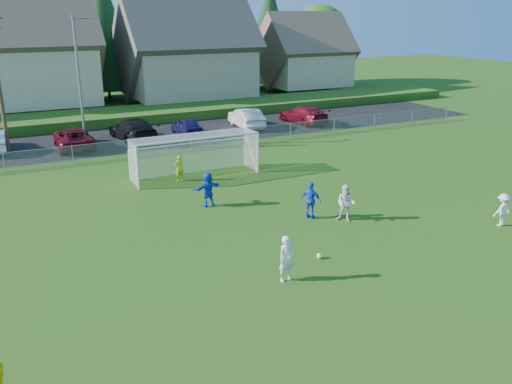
# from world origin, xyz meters

# --- Properties ---
(ground) EXTENTS (160.00, 160.00, 0.00)m
(ground) POSITION_xyz_m (0.00, 0.00, 0.00)
(ground) COLOR #193D0C
(ground) RESTS_ON ground
(asphalt_lot) EXTENTS (60.00, 60.00, 0.00)m
(asphalt_lot) POSITION_xyz_m (0.00, 27.50, 0.01)
(asphalt_lot) COLOR black
(asphalt_lot) RESTS_ON ground
(grass_embankment) EXTENTS (70.00, 6.00, 0.80)m
(grass_embankment) POSITION_xyz_m (0.00, 35.00, 0.40)
(grass_embankment) COLOR #1E420F
(grass_embankment) RESTS_ON ground
(soccer_ball) EXTENTS (0.22, 0.22, 0.22)m
(soccer_ball) POSITION_xyz_m (0.39, 3.22, 0.11)
(soccer_ball) COLOR white
(soccer_ball) RESTS_ON ground
(player_white_a) EXTENTS (0.66, 0.47, 1.73)m
(player_white_a) POSITION_xyz_m (-1.68, 2.23, 0.86)
(player_white_a) COLOR white
(player_white_a) RESTS_ON ground
(player_white_b) EXTENTS (1.05, 1.07, 1.74)m
(player_white_b) POSITION_xyz_m (3.68, 6.10, 0.87)
(player_white_b) COLOR white
(player_white_b) RESTS_ON ground
(player_white_c) EXTENTS (0.98, 0.57, 1.51)m
(player_white_c) POSITION_xyz_m (9.68, 2.45, 0.76)
(player_white_c) COLOR white
(player_white_c) RESTS_ON ground
(player_blue_a) EXTENTS (0.96, 1.08, 1.75)m
(player_blue_a) POSITION_xyz_m (2.43, 7.13, 0.88)
(player_blue_a) COLOR blue
(player_blue_a) RESTS_ON ground
(player_blue_b) EXTENTS (1.69, 0.85, 1.75)m
(player_blue_b) POSITION_xyz_m (-1.23, 10.87, 0.87)
(player_blue_b) COLOR blue
(player_blue_b) RESTS_ON ground
(goalkeeper) EXTENTS (0.60, 0.43, 1.51)m
(goalkeeper) POSITION_xyz_m (-1.13, 15.50, 0.75)
(goalkeeper) COLOR #B0CE18
(goalkeeper) RESTS_ON ground
(car_c) EXTENTS (2.54, 5.26, 1.45)m
(car_c) POSITION_xyz_m (-5.26, 26.27, 0.72)
(car_c) COLOR #5C0A17
(car_c) RESTS_ON ground
(car_d) EXTENTS (2.84, 5.86, 1.64)m
(car_d) POSITION_xyz_m (-0.84, 26.80, 0.82)
(car_d) COLOR black
(car_d) RESTS_ON ground
(car_e) EXTENTS (1.67, 4.01, 1.36)m
(car_e) POSITION_xyz_m (3.36, 26.75, 0.68)
(car_e) COLOR #19164D
(car_e) RESTS_ON ground
(car_f) EXTENTS (2.18, 5.00, 1.60)m
(car_f) POSITION_xyz_m (8.76, 27.17, 0.80)
(car_f) COLOR silver
(car_f) RESTS_ON ground
(car_g) EXTENTS (2.66, 5.36, 1.50)m
(car_g) POSITION_xyz_m (13.95, 26.63, 0.75)
(car_g) COLOR maroon
(car_g) RESTS_ON ground
(soccer_goal) EXTENTS (7.42, 1.90, 2.50)m
(soccer_goal) POSITION_xyz_m (0.00, 16.05, 1.63)
(soccer_goal) COLOR white
(soccer_goal) RESTS_ON ground
(chainlink_fence) EXTENTS (52.06, 0.06, 1.20)m
(chainlink_fence) POSITION_xyz_m (0.00, 22.00, 0.63)
(chainlink_fence) COLOR gray
(chainlink_fence) RESTS_ON ground
(streetlight) EXTENTS (1.38, 0.18, 9.00)m
(streetlight) POSITION_xyz_m (-4.45, 26.00, 4.84)
(streetlight) COLOR slate
(streetlight) RESTS_ON ground
(houses_row) EXTENTS (53.90, 11.45, 13.27)m
(houses_row) POSITION_xyz_m (1.97, 42.46, 7.33)
(houses_row) COLOR tan
(houses_row) RESTS_ON ground
(tree_row) EXTENTS (65.98, 12.36, 13.80)m
(tree_row) POSITION_xyz_m (1.04, 48.74, 6.91)
(tree_row) COLOR #382616
(tree_row) RESTS_ON ground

